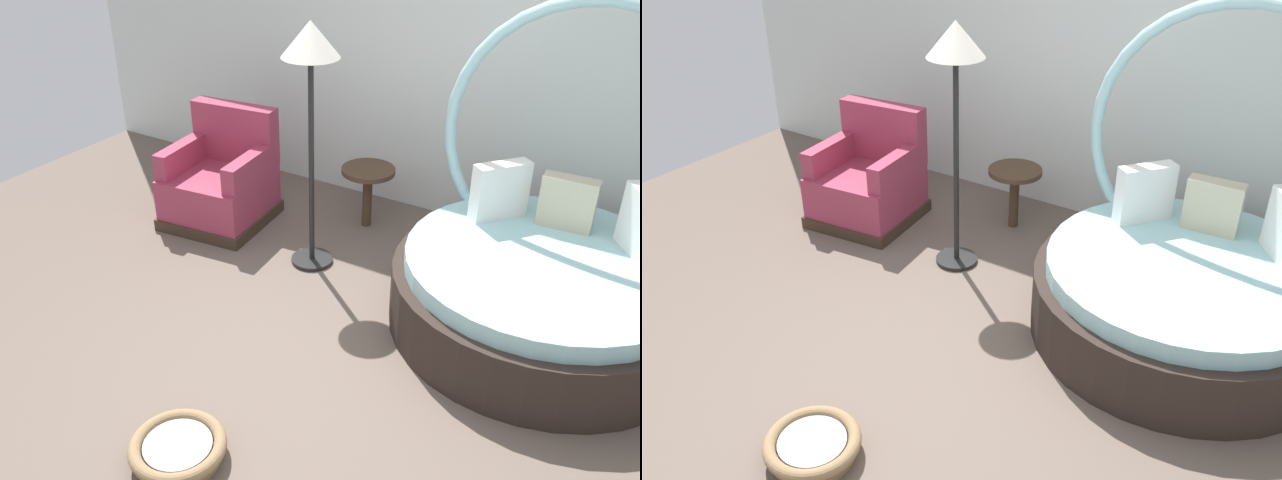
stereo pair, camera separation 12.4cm
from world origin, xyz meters
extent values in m
cube|color=#66564C|center=(0.00, 0.00, -0.01)|extent=(8.00, 8.00, 0.02)
cube|color=silver|center=(0.00, 2.41, 1.47)|extent=(8.00, 0.12, 2.95)
cylinder|color=#2D231E|center=(1.02, 1.13, 0.21)|extent=(1.93, 1.93, 0.42)
cylinder|color=#9ED1D6|center=(1.02, 1.13, 0.48)|extent=(1.78, 1.78, 0.12)
torus|color=#9ED1D6|center=(1.02, 1.67, 1.09)|extent=(1.92, 0.08, 1.92)
cube|color=#BCB293|center=(0.99, 1.60, 0.72)|extent=(0.37, 0.14, 0.36)
cube|color=white|center=(0.56, 1.51, 0.74)|extent=(0.35, 0.39, 0.40)
cube|color=#38281E|center=(-1.72, 1.22, 0.05)|extent=(0.88, 0.88, 0.10)
cube|color=#99334C|center=(-1.72, 1.22, 0.27)|extent=(0.84, 0.84, 0.34)
cube|color=#99334C|center=(-1.75, 1.53, 0.69)|extent=(0.77, 0.24, 0.50)
cube|color=#99334C|center=(-2.03, 1.19, 0.55)|extent=(0.19, 0.69, 0.22)
cube|color=#99334C|center=(-1.40, 1.26, 0.55)|extent=(0.19, 0.69, 0.22)
cylinder|color=#8E704C|center=(-0.23, -0.97, 0.03)|extent=(0.44, 0.44, 0.06)
torus|color=#8E704C|center=(-0.23, -0.97, 0.10)|extent=(0.51, 0.51, 0.07)
cylinder|color=gray|center=(-0.23, -0.97, 0.08)|extent=(0.36, 0.36, 0.05)
cylinder|color=#473323|center=(-0.61, 1.81, 0.24)|extent=(0.08, 0.08, 0.48)
cylinder|color=#473323|center=(-0.61, 1.81, 0.50)|extent=(0.44, 0.44, 0.04)
cylinder|color=black|center=(-0.69, 1.06, 0.01)|extent=(0.32, 0.32, 0.03)
cylinder|color=black|center=(-0.69, 1.06, 0.81)|extent=(0.04, 0.04, 1.55)
cone|color=beige|center=(-0.69, 1.06, 1.70)|extent=(0.40, 0.40, 0.24)
camera|label=1|loc=(1.71, -2.70, 2.76)|focal=38.01mm
camera|label=2|loc=(1.81, -2.64, 2.76)|focal=38.01mm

